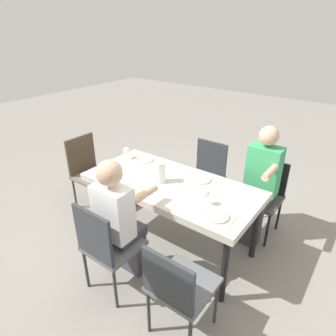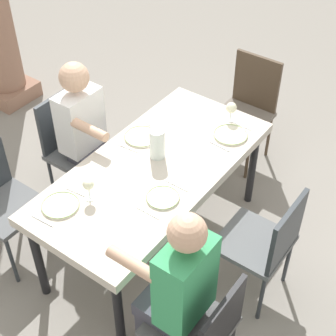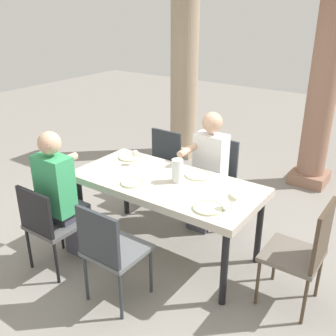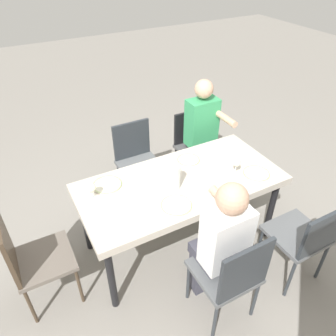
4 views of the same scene
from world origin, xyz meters
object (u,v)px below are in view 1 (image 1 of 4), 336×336
(dining_table, at_px, (171,189))
(plate_3, at_px, (143,159))
(plate_2, at_px, (139,186))
(chair_west_north, at_px, (178,286))
(chair_mid_south, at_px, (206,172))
(chair_head_east, at_px, (88,169))
(diner_woman_green, at_px, (120,219))
(plate_1, at_px, (201,179))
(plate_0, at_px, (215,215))
(wine_glass_3, at_px, (127,151))
(wine_glass_0, at_px, (206,194))
(chair_mid_north, at_px, (106,244))
(water_pitcher, at_px, (160,173))
(diner_man_white, at_px, (260,183))
(chair_west_south, at_px, (263,192))

(dining_table, height_order, plate_3, plate_3)
(plate_2, bearing_deg, chair_west_north, 146.55)
(dining_table, xyz_separation_m, plate_2, (0.19, 0.26, 0.08))
(chair_mid_south, xyz_separation_m, chair_head_east, (1.26, 0.85, 0.01))
(diner_woman_green, bearing_deg, plate_1, -106.88)
(chair_mid_south, xyz_separation_m, plate_0, (-0.70, 1.08, 0.26))
(dining_table, bearing_deg, chair_west_north, 129.14)
(plate_0, relative_size, wine_glass_3, 1.53)
(chair_mid_south, xyz_separation_m, plate_1, (-0.28, 0.61, 0.26))
(wine_glass_3, bearing_deg, plate_1, -174.79)
(dining_table, xyz_separation_m, chair_west_north, (-0.69, 0.84, -0.18))
(chair_head_east, xyz_separation_m, plate_0, (-1.97, 0.24, 0.25))
(wine_glass_0, bearing_deg, plate_3, -19.69)
(dining_table, distance_m, plate_1, 0.33)
(dining_table, distance_m, plate_2, 0.33)
(dining_table, xyz_separation_m, chair_mid_north, (0.06, 0.85, -0.17))
(chair_mid_north, relative_size, chair_mid_south, 1.03)
(chair_head_east, relative_size, diner_woman_green, 0.74)
(wine_glass_0, bearing_deg, wine_glass_3, -12.93)
(water_pitcher, bearing_deg, chair_mid_south, -92.22)
(chair_mid_north, bearing_deg, plate_1, -104.36)
(chair_mid_south, height_order, water_pitcher, water_pitcher)
(dining_table, bearing_deg, chair_head_east, 0.00)
(wine_glass_0, bearing_deg, chair_mid_south, -61.10)
(diner_woman_green, relative_size, plate_1, 6.06)
(chair_head_east, relative_size, plate_2, 3.84)
(diner_woman_green, bearing_deg, chair_west_north, 167.04)
(plate_0, bearing_deg, wine_glass_0, -32.03)
(dining_table, relative_size, chair_west_north, 2.04)
(chair_head_east, bearing_deg, wine_glass_0, 175.63)
(diner_woman_green, relative_size, plate_2, 5.15)
(diner_man_white, bearing_deg, chair_west_north, 89.89)
(chair_mid_south, xyz_separation_m, diner_woman_green, (-0.00, 1.52, 0.16))
(plate_1, bearing_deg, chair_west_north, 113.65)
(plate_0, bearing_deg, diner_woman_green, 31.69)
(diner_man_white, distance_m, plate_0, 0.91)
(chair_mid_north, height_order, wine_glass_3, same)
(chair_mid_south, distance_m, plate_2, 1.14)
(chair_head_east, relative_size, diner_man_white, 0.72)
(chair_west_south, relative_size, water_pitcher, 3.91)
(plate_3, bearing_deg, dining_table, 157.44)
(chair_mid_north, xyz_separation_m, chair_head_east, (1.26, -0.85, 0.00))
(chair_mid_south, relative_size, water_pitcher, 4.12)
(chair_mid_north, xyz_separation_m, plate_2, (0.13, -0.59, 0.25))
(dining_table, bearing_deg, plate_3, -22.56)
(chair_mid_south, relative_size, diner_man_white, 0.69)
(chair_west_south, xyz_separation_m, chair_head_east, (2.01, 0.84, 0.04))
(diner_man_white, bearing_deg, plate_3, 18.28)
(chair_head_east, height_order, diner_woman_green, diner_woman_green)
(wine_glass_3, bearing_deg, dining_table, 169.09)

